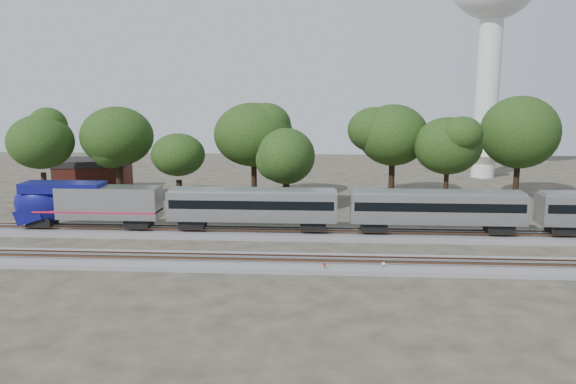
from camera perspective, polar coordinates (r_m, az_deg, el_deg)
name	(u,v)px	position (r m, az deg, el deg)	size (l,w,h in m)	color
ground	(305,252)	(52.10, 1.77, -6.13)	(160.00, 160.00, 0.00)	#383328
track_far	(307,234)	(57.83, 1.96, -4.25)	(160.00, 5.00, 0.73)	slate
track_near	(304,263)	(48.22, 1.62, -7.25)	(160.00, 5.00, 0.73)	slate
train	(438,207)	(58.30, 15.01, -1.47)	(89.75, 3.09, 4.56)	#AFB2B7
switch_stand_red	(325,267)	(46.29, 3.74, -7.57)	(0.27, 0.09, 0.87)	#512D19
switch_stand_white	(383,266)	(47.08, 9.65, -7.39)	(0.27, 0.05, 0.86)	#512D19
switch_lever	(398,270)	(47.51, 11.14, -7.79)	(0.50, 0.30, 0.30)	#512D19
water_tower	(493,10)	(101.77, 20.07, 17.01)	(13.47, 13.47, 37.28)	silver
brick_building	(94,175)	(86.65, -19.12, 1.60)	(11.05, 8.56, 4.85)	maroon
tree_0	(41,142)	(76.46, -23.81, 4.66)	(8.51, 8.51, 12.00)	black
tree_1	(117,137)	(75.36, -16.97, 5.41)	(9.03, 9.03, 12.74)	black
tree_2	(178,155)	(70.59, -11.10, 3.71)	(6.99, 6.99, 9.85)	black
tree_3	(254,135)	(73.90, -3.51, 5.82)	(9.13, 9.13, 12.87)	black
tree_4	(286,156)	(66.87, -0.19, 3.65)	(7.10, 7.10, 10.02)	black
tree_5	(393,135)	(76.30, 10.62, 5.70)	(8.97, 8.97, 12.65)	black
tree_6	(448,146)	(73.47, 15.94, 4.51)	(7.95, 7.95, 11.21)	black
tree_7	(520,132)	(80.36, 22.48, 5.62)	(9.40, 9.40, 13.25)	black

